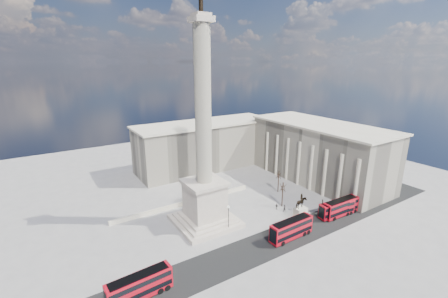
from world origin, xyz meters
TOP-DOWN VIEW (x-y plane):
  - ground at (0.00, 0.00)m, footprint 180.00×180.00m
  - asphalt_road at (5.00, -10.00)m, footprint 120.00×9.00m
  - nelsons_column at (0.00, 5.00)m, footprint 14.00×14.00m
  - balustrade_wall at (0.00, 16.00)m, footprint 40.00×0.60m
  - building_east at (45.00, 10.00)m, footprint 19.00×46.00m
  - building_northeast at (20.00, 40.00)m, footprint 51.00×17.00m
  - red_bus_a at (-20.52, -10.28)m, footprint 10.84×3.16m
  - red_bus_b at (12.76, -10.89)m, footprint 10.86×2.77m
  - red_bus_c at (29.23, -9.97)m, footprint 10.12×3.46m
  - red_bus_d at (30.52, -10.17)m, footprint 10.68×2.81m
  - victorian_lamp at (2.63, -1.19)m, footprint 0.55×0.55m
  - equestrian_statue at (19.09, -7.35)m, footprint 3.65×2.74m
  - bare_tree_near at (39.95, 0.77)m, footprint 1.62×1.62m
  - bare_tree_mid at (21.53, 1.41)m, footprint 1.90×1.90m
  - bare_tree_far at (26.95, 8.95)m, footprint 1.70×1.70m
  - pedestrian_walking at (20.02, -1.16)m, footprint 0.71×0.47m
  - pedestrian_standing at (31.33, -3.80)m, footprint 0.90×0.80m
  - pedestrian_crossing at (19.04, 0.75)m, footprint 0.77×1.08m

SIDE VIEW (x-z plane):
  - ground at x=0.00m, z-range 0.00..0.00m
  - asphalt_road at x=5.00m, z-range 0.00..0.01m
  - balustrade_wall at x=0.00m, z-range 0.00..1.10m
  - pedestrian_standing at x=31.33m, z-range 0.00..1.54m
  - pedestrian_crossing at x=19.04m, z-range 0.00..1.70m
  - pedestrian_walking at x=20.02m, z-range 0.00..1.91m
  - red_bus_c at x=29.23m, z-range 0.10..4.12m
  - red_bus_d at x=30.52m, z-range 0.11..4.41m
  - red_bus_a at x=-20.52m, z-range 0.11..4.45m
  - red_bus_b at x=12.76m, z-range 0.11..4.49m
  - equestrian_statue at x=19.09m, z-range -1.20..6.50m
  - victorian_lamp at x=2.63m, z-range 0.57..6.94m
  - bare_tree_far at x=26.95m, z-range 2.00..8.96m
  - bare_tree_near at x=39.95m, z-range 2.04..9.13m
  - bare_tree_mid at x=21.53m, z-range 2.07..9.26m
  - building_northeast at x=20.00m, z-range 0.02..16.62m
  - building_east at x=45.00m, z-range 0.02..18.62m
  - nelsons_column at x=0.00m, z-range -12.01..37.84m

